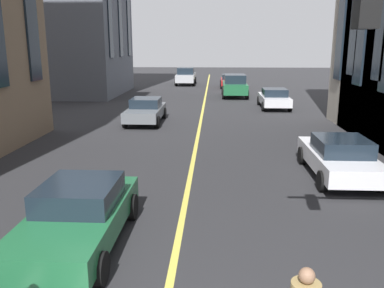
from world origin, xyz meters
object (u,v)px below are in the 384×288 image
(car_green_parked_b, at_px, (79,214))
(car_red_near, at_px, (230,81))
(car_grey_parked_a, at_px, (146,110))
(car_green_far, at_px, (235,85))
(car_silver_trailing, at_px, (186,76))
(car_white_mid, at_px, (339,157))
(car_white_oncoming, at_px, (274,98))

(car_green_parked_b, bearing_deg, car_red_near, -7.44)
(car_grey_parked_a, bearing_deg, car_red_near, -15.35)
(car_green_far, height_order, car_green_parked_b, car_green_far)
(car_grey_parked_a, bearing_deg, car_silver_trailing, -1.73)
(car_silver_trailing, relative_size, car_white_mid, 1.07)
(car_red_near, bearing_deg, car_silver_trailing, 59.14)
(car_green_far, distance_m, car_silver_trailing, 11.57)
(car_green_far, height_order, car_white_mid, car_green_far)
(car_silver_trailing, relative_size, car_white_oncoming, 1.07)
(car_red_near, distance_m, car_green_parked_b, 34.40)
(car_white_oncoming, bearing_deg, car_silver_trailing, 23.63)
(car_white_oncoming, xyz_separation_m, car_red_near, (13.87, 2.57, 0.00))
(car_green_far, height_order, car_red_near, car_green_far)
(car_green_far, distance_m, car_white_mid, 21.51)
(car_green_far, height_order, car_grey_parked_a, car_green_far)
(car_grey_parked_a, xyz_separation_m, car_green_parked_b, (-14.39, -0.96, 0.00))
(car_silver_trailing, height_order, car_white_mid, car_silver_trailing)
(car_grey_parked_a, height_order, car_white_mid, same)
(car_white_mid, relative_size, car_red_near, 1.00)
(car_silver_trailing, xyz_separation_m, car_white_mid, (-31.87, -7.31, -0.27))
(car_silver_trailing, xyz_separation_m, car_white_oncoming, (-16.70, -7.31, -0.27))
(car_white_oncoming, bearing_deg, car_green_parked_b, 160.84)
(car_red_near, xyz_separation_m, car_green_parked_b, (-34.11, 4.46, 0.00))
(car_green_far, xyz_separation_m, car_red_near, (7.67, 0.14, -0.27))
(car_silver_trailing, bearing_deg, car_green_far, -155.09)
(car_red_near, bearing_deg, car_green_parked_b, 172.56)
(car_green_far, bearing_deg, car_silver_trailing, 24.91)
(car_white_oncoming, distance_m, car_white_mid, 15.17)
(car_red_near, relative_size, car_green_parked_b, 1.00)
(car_red_near, bearing_deg, car_white_mid, -174.93)
(car_white_oncoming, distance_m, car_red_near, 14.11)
(car_red_near, height_order, car_green_parked_b, same)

